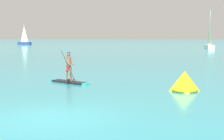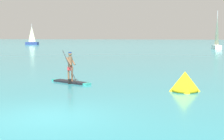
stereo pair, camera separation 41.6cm
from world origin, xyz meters
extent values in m
plane|color=teal|center=(0.00, 0.00, 0.00)|extent=(440.00, 440.00, 0.00)
cube|color=black|center=(-1.67, 7.87, 0.06)|extent=(2.37, 1.67, 0.11)
cube|color=teal|center=(-0.50, 7.21, 0.06)|extent=(0.46, 0.49, 0.11)
cube|color=teal|center=(-2.85, 8.53, 0.06)|extent=(0.43, 0.45, 0.11)
cylinder|color=brown|center=(-1.55, 7.80, 0.52)|extent=(0.11, 0.11, 0.83)
cylinder|color=brown|center=(-1.80, 7.94, 0.52)|extent=(0.11, 0.11, 0.83)
cube|color=red|center=(-1.68, 7.87, 0.85)|extent=(0.33, 0.32, 0.22)
cylinder|color=brown|center=(-1.68, 7.87, 1.24)|extent=(0.26, 0.26, 0.61)
sphere|color=brown|center=(-1.68, 7.87, 1.68)|extent=(0.21, 0.21, 0.21)
cylinder|color=navy|center=(-1.68, 7.87, 1.78)|extent=(0.18, 0.18, 0.06)
cylinder|color=brown|center=(-1.56, 7.98, 1.28)|extent=(0.43, 0.30, 0.50)
cylinder|color=brown|center=(-1.71, 7.72, 1.28)|extent=(0.43, 0.30, 0.50)
cylinder|color=black|center=(-1.56, 7.37, 1.05)|extent=(1.02, 0.63, 1.76)
cube|color=black|center=(-1.56, 7.37, 0.13)|extent=(0.17, 0.21, 0.32)
pyramid|color=yellow|center=(4.85, 6.01, 0.50)|extent=(1.26, 1.26, 1.00)
torus|color=olive|center=(4.85, 6.01, 0.06)|extent=(1.34, 1.34, 0.12)
cube|color=navy|center=(-37.40, 82.53, 0.41)|extent=(4.17, 1.71, 0.82)
cylinder|color=#B2B2B7|center=(-37.40, 82.53, 3.59)|extent=(0.12, 0.12, 5.53)
pyramid|color=beige|center=(-37.40, 82.53, 3.29)|extent=(1.80, 0.44, 4.73)
cube|color=silver|center=(-37.40, 82.53, 1.07)|extent=(1.55, 1.02, 0.49)
cube|color=white|center=(13.24, 59.10, 0.42)|extent=(1.44, 4.99, 0.85)
cylinder|color=#B2B2B7|center=(13.24, 59.10, 4.33)|extent=(0.12, 0.12, 6.97)
pyramid|color=beige|center=(13.24, 59.10, 4.02)|extent=(0.40, 2.21, 6.14)
camera|label=1|loc=(3.74, -10.48, 2.78)|focal=52.29mm
camera|label=2|loc=(4.15, -10.41, 2.78)|focal=52.29mm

